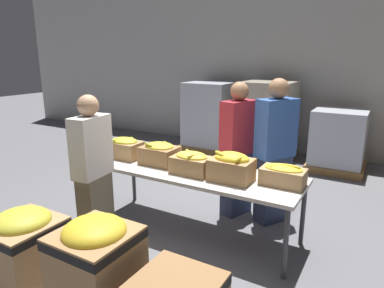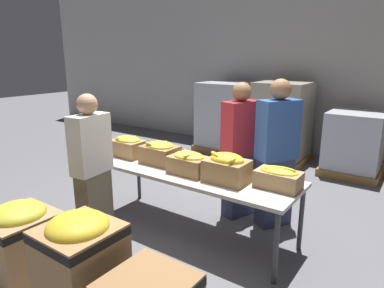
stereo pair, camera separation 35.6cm
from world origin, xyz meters
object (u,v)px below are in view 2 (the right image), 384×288
object	(u,v)px
banana_box_4	(278,177)
volunteer_2	(240,152)
banana_box_0	(128,146)
volunteer_0	(276,155)
donation_bin_1	(81,262)
pallet_stack_2	(354,144)
sorting_table	(191,175)
donation_bin_0	(21,237)
volunteer_1	(92,169)
pallet_stack_1	(224,117)
banana_box_1	(160,152)
pallet_stack_0	(282,123)
banana_box_3	(227,167)
banana_box_2	(189,163)

from	to	relation	value
banana_box_4	volunteer_2	xyz separation A→B (m)	(-0.77, 0.65, -0.01)
banana_box_0	volunteer_2	size ratio (longest dim) A/B	0.25
banana_box_0	volunteer_0	xyz separation A→B (m)	(1.73, 0.74, -0.01)
donation_bin_1	pallet_stack_2	xyz separation A→B (m)	(1.07, 4.88, 0.08)
sorting_table	pallet_stack_2	bearing A→B (deg)	70.94
banana_box_4	donation_bin_0	bearing A→B (deg)	-137.98
banana_box_0	pallet_stack_2	xyz separation A→B (m)	(2.15, 3.28, -0.36)
donation_bin_0	pallet_stack_2	xyz separation A→B (m)	(1.97, 4.88, 0.16)
sorting_table	volunteer_1	distance (m)	1.11
pallet_stack_2	volunteer_2	bearing A→B (deg)	-109.19
pallet_stack_1	banana_box_1	bearing A→B (deg)	-73.00
donation_bin_1	pallet_stack_2	distance (m)	5.00
pallet_stack_0	banana_box_3	bearing A→B (deg)	-78.50
donation_bin_0	banana_box_3	bearing A→B (deg)	48.63
volunteer_2	donation_bin_1	world-z (taller)	volunteer_2
pallet_stack_1	donation_bin_1	bearing A→B (deg)	-72.51
sorting_table	banana_box_0	bearing A→B (deg)	179.82
sorting_table	pallet_stack_2	size ratio (longest dim) A/B	2.26
volunteer_1	pallet_stack_0	xyz separation A→B (m)	(0.64, 4.02, -0.06)
banana_box_3	volunteer_0	bearing A→B (deg)	75.10
sorting_table	pallet_stack_2	xyz separation A→B (m)	(1.14, 3.29, -0.17)
banana_box_4	donation_bin_1	bearing A→B (deg)	-119.61
banana_box_2	volunteer_1	distance (m)	1.07
banana_box_2	banana_box_3	world-z (taller)	banana_box_3
volunteer_0	banana_box_1	bearing A→B (deg)	-27.48
donation_bin_1	donation_bin_0	bearing A→B (deg)	180.00
donation_bin_0	volunteer_1	bearing A→B (deg)	88.82
donation_bin_1	sorting_table	bearing A→B (deg)	92.26
volunteer_1	pallet_stack_0	bearing A→B (deg)	-14.82
banana_box_0	pallet_stack_0	world-z (taller)	pallet_stack_0
banana_box_0	pallet_stack_1	size ratio (longest dim) A/B	0.30
sorting_table	pallet_stack_1	distance (m)	3.68
sorting_table	banana_box_1	bearing A→B (deg)	179.14
banana_box_2	donation_bin_0	bearing A→B (deg)	-120.20
pallet_stack_0	banana_box_0	bearing A→B (deg)	-104.25
volunteer_1	volunteer_0	bearing A→B (deg)	-51.91
volunteer_2	banana_box_2	bearing A→B (deg)	4.31
sorting_table	volunteer_0	size ratio (longest dim) A/B	1.39
donation_bin_0	pallet_stack_0	bearing A→B (deg)	82.32
sorting_table	volunteer_0	xyz separation A→B (m)	(0.72, 0.74, 0.18)
donation_bin_0	pallet_stack_1	xyz separation A→B (m)	(-0.66, 4.96, 0.34)
banana_box_1	banana_box_3	xyz separation A→B (m)	(0.97, -0.08, 0.02)
volunteer_2	donation_bin_0	bearing A→B (deg)	-6.38
banana_box_0	banana_box_2	distance (m)	1.05
banana_box_1	banana_box_2	xyz separation A→B (m)	(0.51, -0.10, -0.01)
banana_box_2	volunteer_1	size ratio (longest dim) A/B	0.26
banana_box_2	pallet_stack_0	size ratio (longest dim) A/B	0.28
banana_box_1	pallet_stack_0	xyz separation A→B (m)	(0.29, 3.27, -0.14)
sorting_table	volunteer_2	bearing A→B (deg)	71.43
banana_box_3	pallet_stack_1	xyz separation A→B (m)	(-2.00, 3.44, -0.19)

